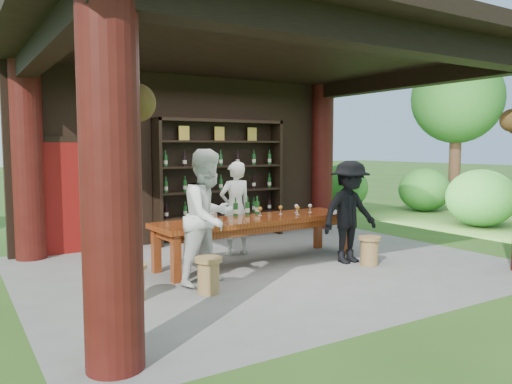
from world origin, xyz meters
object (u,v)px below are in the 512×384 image
tasting_table (257,224)px  stool_near_left (208,274)px  guest_woman (209,217)px  napkin_basket (207,218)px  stool_far_left (133,282)px  stool_near_right (369,250)px  host (235,208)px  guest_man (350,212)px  wine_shelf (221,180)px

tasting_table → stool_near_left: (-1.43, -1.10, -0.39)m
guest_woman → napkin_basket: guest_woman is taller
stool_far_left → napkin_basket: size_ratio=1.74×
stool_near_right → napkin_basket: size_ratio=1.80×
tasting_table → host: size_ratio=2.14×
host → guest_man: guest_man is taller
stool_near_right → host: (-1.43, 1.83, 0.57)m
guest_man → napkin_basket: size_ratio=6.42×
stool_far_left → guest_man: bearing=2.2°
napkin_basket → tasting_table: bearing=2.2°
host → stool_far_left: bearing=35.7°
stool_near_left → stool_far_left: (-0.93, 0.19, -0.01)m
stool_far_left → guest_man: 3.71m
wine_shelf → stool_far_left: wine_shelf is taller
tasting_table → guest_woman: bearing=-150.4°
guest_man → tasting_table: bearing=148.3°
tasting_table → stool_near_right: bearing=-37.2°
host → stool_near_right: bearing=128.8°
wine_shelf → tasting_table: (-0.48, -2.18, -0.59)m
wine_shelf → napkin_basket: (-1.41, -2.22, -0.40)m
tasting_table → stool_near_left: 1.85m
stool_far_left → guest_woman: (1.14, 0.22, 0.69)m
wine_shelf → stool_near_right: bearing=-73.8°
host → napkin_basket: 1.22m
stool_near_right → guest_woman: 2.77m
stool_near_left → napkin_basket: size_ratio=1.81×
stool_near_right → host: host is taller
tasting_table → guest_man: 1.52m
stool_near_right → stool_far_left: stool_near_right is taller
stool_near_right → stool_far_left: size_ratio=1.03×
tasting_table → stool_near_left: bearing=-142.4°
wine_shelf → stool_near_right: wine_shelf is taller
wine_shelf → stool_near_left: (-1.92, -3.28, -0.97)m
wine_shelf → stool_far_left: (-2.85, -3.09, -0.98)m
tasting_table → napkin_basket: bearing=-177.8°
wine_shelf → stool_far_left: size_ratio=6.11×
tasting_table → guest_man: guest_man is taller
guest_woman → guest_man: 2.51m
guest_man → napkin_basket: bearing=160.8°
stool_near_left → guest_woman: bearing=62.4°
stool_far_left → napkin_basket: napkin_basket is taller
tasting_table → stool_near_right: (1.43, -1.09, -0.39)m
stool_near_left → guest_man: guest_man is taller
guest_woman → napkin_basket: size_ratio=7.16×
tasting_table → host: (0.01, 0.74, 0.18)m
wine_shelf → tasting_table: bearing=-102.5°
host → napkin_basket: size_ratio=6.29×
tasting_table → stool_far_left: bearing=-159.0°
stool_near_left → stool_far_left: 0.95m
stool_near_right → host: bearing=127.9°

